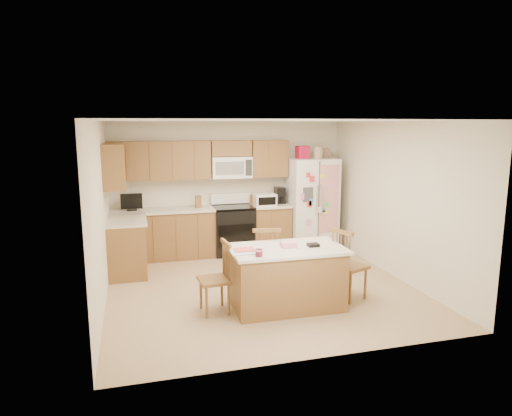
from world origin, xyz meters
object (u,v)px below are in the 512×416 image
object	(u,v)px
windsor_chair_left	(216,279)
windsor_chair_right	(348,266)
refrigerator	(311,203)
stove	(233,229)
island	(287,277)
windsor_chair_back	(266,261)

from	to	relation	value
windsor_chair_left	windsor_chair_right	xyz separation A→B (m)	(1.88, -0.02, 0.03)
refrigerator	windsor_chair_left	size ratio (longest dim) A/B	2.15
refrigerator	stove	bearing A→B (deg)	177.70
refrigerator	windsor_chair_right	xyz separation A→B (m)	(-0.51, -2.65, -0.44)
island	refrigerator	bearing A→B (deg)	62.09
stove	windsor_chair_right	xyz separation A→B (m)	(1.07, -2.71, 0.01)
island	stove	bearing A→B (deg)	92.80
stove	windsor_chair_left	size ratio (longest dim) A/B	1.19
refrigerator	windsor_chair_right	distance (m)	2.73
stove	windsor_chair_left	xyz separation A→B (m)	(-0.81, -2.69, -0.03)
stove	windsor_chair_left	world-z (taller)	stove
refrigerator	windsor_chair_left	distance (m)	3.58
refrigerator	windsor_chair_right	bearing A→B (deg)	-100.82
windsor_chair_left	windsor_chair_back	xyz separation A→B (m)	(0.84, 0.54, 0.02)
stove	island	xyz separation A→B (m)	(0.14, -2.77, -0.05)
stove	windsor_chair_right	distance (m)	2.91
stove	island	bearing A→B (deg)	-87.20
refrigerator	windsor_chair_left	bearing A→B (deg)	-132.27
windsor_chair_back	windsor_chair_left	bearing A→B (deg)	-147.35
stove	refrigerator	bearing A→B (deg)	-2.30
windsor_chair_right	refrigerator	bearing A→B (deg)	79.18
island	windsor_chair_left	distance (m)	0.95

